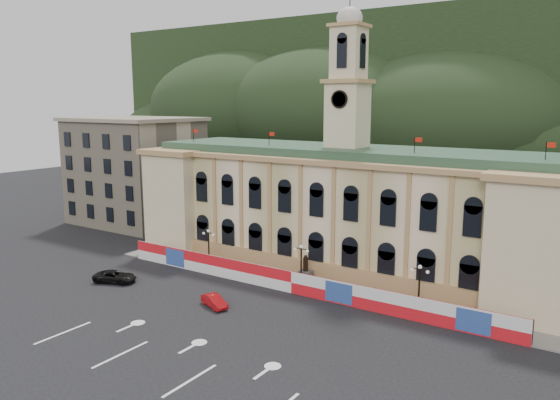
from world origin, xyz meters
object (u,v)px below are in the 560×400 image
Objects in this scene: red_sedan at (214,301)px; black_suv at (115,277)px; lamp_center at (301,262)px; statue at (305,276)px.

red_sedan is 15.07m from black_suv.
lamp_center is 11.34m from red_sedan.
red_sedan is (-4.53, -11.11, -0.56)m from statue.
black_suv is at bearing -149.33° from statue.
statue reaches higher than black_suv.
black_suv is (-15.06, -0.51, 0.07)m from red_sedan.
statue is 2.14m from lamp_center.
lamp_center is at bearing -2.86° from red_sedan.
lamp_center is 1.27× the size of red_sedan.
statue is at bearing -0.91° from red_sedan.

